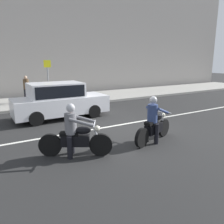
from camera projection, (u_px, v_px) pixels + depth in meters
ground_plane at (127, 131)px, 8.87m from camera, size 80.00×80.00×0.00m
sidewalk_slab at (62, 100)px, 15.56m from camera, size 40.00×4.40×0.14m
building_facade at (44, 20)px, 17.11m from camera, size 40.00×1.40×11.48m
lane_marking_stripe at (98, 129)px, 9.19m from camera, size 18.00×0.14×0.01m
motorcycle_with_rider_denim_blue at (154, 123)px, 7.63m from camera, size 2.03×0.90×1.60m
motorcycle_with_rider_gray at (75, 135)px, 6.47m from camera, size 1.93×1.18×1.57m
parked_sedan_white at (59, 100)px, 10.74m from camera, size 4.45×1.82×1.72m
street_sign_post at (48, 77)px, 13.93m from camera, size 0.44×0.08×2.65m
pedestrian_bystander at (26, 87)px, 13.99m from camera, size 0.34×0.34×1.67m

